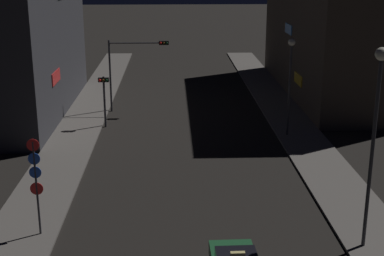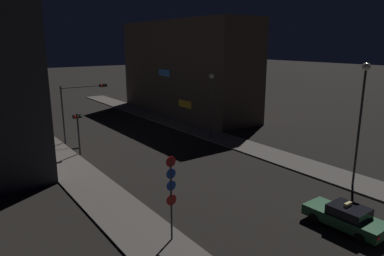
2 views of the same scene
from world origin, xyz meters
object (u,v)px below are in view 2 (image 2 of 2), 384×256
object	(u,v)px
taxi	(346,217)
street_lamp_far_block	(211,94)
street_lamp_near_block	(362,103)
traffic_light_left_kerb	(78,126)
sign_pole_left	(171,191)
traffic_light_overhead	(79,101)

from	to	relation	value
taxi	street_lamp_far_block	size ratio (longest dim) A/B	0.65
taxi	street_lamp_near_block	bearing A→B (deg)	26.65
traffic_light_left_kerb	street_lamp_near_block	bearing A→B (deg)	-54.86
taxi	traffic_light_left_kerb	size ratio (longest dim) A/B	1.15
traffic_light_left_kerb	sign_pole_left	world-z (taller)	sign_pole_left
sign_pole_left	street_lamp_near_block	distance (m)	14.98
traffic_light_left_kerb	street_lamp_near_block	world-z (taller)	street_lamp_near_block
taxi	sign_pole_left	bearing A→B (deg)	151.65
taxi	street_lamp_near_block	world-z (taller)	street_lamp_near_block
traffic_light_overhead	street_lamp_far_block	size ratio (longest dim) A/B	0.86
taxi	street_lamp_near_block	xyz separation A→B (m)	(5.95, 2.99, 5.44)
traffic_light_overhead	sign_pole_left	distance (m)	22.33
traffic_light_overhead	traffic_light_left_kerb	size ratio (longest dim) A/B	1.53
traffic_light_overhead	sign_pole_left	xyz separation A→B (m)	(-2.84, -22.10, -1.46)
traffic_light_overhead	taxi	bearing A→B (deg)	-77.92
traffic_light_overhead	street_lamp_far_block	world-z (taller)	street_lamp_far_block
traffic_light_left_kerb	street_lamp_far_block	distance (m)	13.83
traffic_light_overhead	street_lamp_far_block	bearing A→B (deg)	-32.90
taxi	traffic_light_overhead	bearing A→B (deg)	102.08
sign_pole_left	street_lamp_near_block	bearing A→B (deg)	-6.41
taxi	street_lamp_near_block	distance (m)	8.60
traffic_light_left_kerb	street_lamp_near_block	distance (m)	23.65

